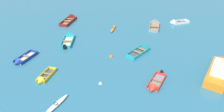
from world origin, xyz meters
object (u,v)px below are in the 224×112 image
(rowboat_white_cluster_outer, at_px, (175,23))
(mooring_buoy_between_boats_left, at_px, (111,57))
(rowboat_maroon_cluster_inner, at_px, (71,19))
(motor_launch_orange_outer_right, at_px, (219,69))
(kayak_white_back_row_center, at_px, (56,105))
(mooring_buoy_near_foreground, at_px, (101,84))
(rowboat_turquoise_distant_center, at_px, (143,49))
(kayak_orange_outer_left, at_px, (113,29))
(rowboat_turquoise_foreground_center, at_px, (69,38))
(rowboat_red_midfield_right, at_px, (154,86))
(rowboat_grey_far_right, at_px, (155,24))
(rowboat_yellow_midfield_left, at_px, (43,79))
(rowboat_deep_blue_back_row_right, at_px, (21,61))

(rowboat_white_cluster_outer, height_order, mooring_buoy_between_boats_left, rowboat_white_cluster_outer)
(rowboat_maroon_cluster_inner, xyz_separation_m, motor_launch_orange_outer_right, (17.74, -15.96, 0.41))
(kayak_white_back_row_center, bearing_deg, mooring_buoy_near_foreground, 39.06)
(rowboat_turquoise_distant_center, bearing_deg, kayak_orange_outer_left, 118.71)
(kayak_orange_outer_left, height_order, kayak_white_back_row_center, kayak_orange_outer_left)
(rowboat_turquoise_foreground_center, bearing_deg, motor_launch_orange_outer_right, -26.81)
(rowboat_red_midfield_right, distance_m, motor_launch_orange_outer_right, 7.19)
(rowboat_grey_far_right, bearing_deg, kayak_orange_outer_left, -166.87)
(rowboat_grey_far_right, xyz_separation_m, mooring_buoy_near_foreground, (-8.05, -14.72, -0.20))
(rowboat_turquoise_foreground_center, distance_m, mooring_buoy_between_boats_left, 7.62)
(kayak_orange_outer_left, relative_size, rowboat_yellow_midfield_left, 1.06)
(rowboat_yellow_midfield_left, bearing_deg, mooring_buoy_between_boats_left, 33.21)
(rowboat_yellow_midfield_left, xyz_separation_m, rowboat_maroon_cluster_inner, (-0.17, 16.79, 0.06))
(kayak_orange_outer_left, xyz_separation_m, rowboat_deep_blue_back_row_right, (-10.50, -9.25, 0.03))
(kayak_orange_outer_left, xyz_separation_m, motor_launch_orange_outer_right, (10.55, -11.73, 0.48))
(kayak_orange_outer_left, bearing_deg, mooring_buoy_between_boats_left, -92.36)
(rowboat_white_cluster_outer, bearing_deg, rowboat_turquoise_distant_center, -126.24)
(mooring_buoy_between_boats_left, height_order, mooring_buoy_near_foreground, mooring_buoy_between_boats_left)
(rowboat_deep_blue_back_row_right, bearing_deg, motor_launch_orange_outer_right, -6.72)
(rowboat_yellow_midfield_left, bearing_deg, rowboat_grey_far_right, 45.85)
(kayak_white_back_row_center, bearing_deg, rowboat_deep_blue_back_row_right, 129.54)
(rowboat_turquoise_distant_center, relative_size, motor_launch_orange_outer_right, 0.62)
(rowboat_red_midfield_right, height_order, rowboat_maroon_cluster_inner, rowboat_maroon_cluster_inner)
(rowboat_red_midfield_right, height_order, mooring_buoy_near_foreground, rowboat_red_midfield_right)
(kayak_white_back_row_center, relative_size, rowboat_white_cluster_outer, 0.76)
(kayak_white_back_row_center, relative_size, rowboat_deep_blue_back_row_right, 0.81)
(rowboat_red_midfield_right, height_order, rowboat_deep_blue_back_row_right, rowboat_deep_blue_back_row_right)
(motor_launch_orange_outer_right, xyz_separation_m, rowboat_turquoise_foreground_center, (-16.72, 8.45, -0.43))
(kayak_orange_outer_left, xyz_separation_m, rowboat_maroon_cluster_inner, (-7.19, 4.23, 0.06))
(rowboat_maroon_cluster_inner, distance_m, mooring_buoy_between_boats_left, 14.18)
(kayak_white_back_row_center, height_order, motor_launch_orange_outer_right, motor_launch_orange_outer_right)
(rowboat_deep_blue_back_row_right, distance_m, motor_launch_orange_outer_right, 21.20)
(rowboat_yellow_midfield_left, height_order, rowboat_white_cluster_outer, rowboat_white_cluster_outer)
(rowboat_turquoise_foreground_center, height_order, mooring_buoy_near_foreground, rowboat_turquoise_foreground_center)
(kayak_white_back_row_center, relative_size, motor_launch_orange_outer_right, 0.47)
(rowboat_yellow_midfield_left, height_order, rowboat_maroon_cluster_inner, rowboat_maroon_cluster_inner)
(motor_launch_orange_outer_right, relative_size, mooring_buoy_near_foreground, 17.15)
(rowboat_yellow_midfield_left, distance_m, rowboat_maroon_cluster_inner, 16.79)
(kayak_white_back_row_center, xyz_separation_m, rowboat_turquoise_foreground_center, (-1.27, 12.75, 0.05))
(rowboat_deep_blue_back_row_right, height_order, rowboat_turquoise_foreground_center, rowboat_turquoise_foreground_center)
(rowboat_red_midfield_right, distance_m, mooring_buoy_between_boats_left, 6.81)
(rowboat_turquoise_distant_center, relative_size, rowboat_turquoise_foreground_center, 0.83)
(kayak_orange_outer_left, relative_size, rowboat_deep_blue_back_row_right, 0.89)
(kayak_orange_outer_left, bearing_deg, mooring_buoy_near_foreground, -95.92)
(mooring_buoy_near_foreground, bearing_deg, rowboat_red_midfield_right, -6.10)
(rowboat_deep_blue_back_row_right, bearing_deg, rowboat_red_midfield_right, -17.46)
(rowboat_turquoise_distant_center, relative_size, mooring_buoy_between_boats_left, 8.01)
(rowboat_grey_far_right, bearing_deg, motor_launch_orange_outer_right, -73.80)
(rowboat_red_midfield_right, height_order, mooring_buoy_between_boats_left, rowboat_red_midfield_right)
(rowboat_yellow_midfield_left, xyz_separation_m, motor_launch_orange_outer_right, (17.57, 0.83, 0.47))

